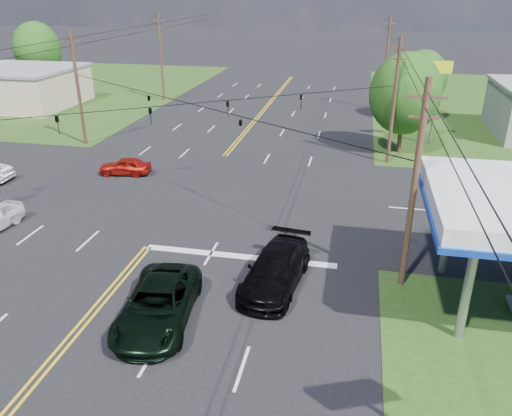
% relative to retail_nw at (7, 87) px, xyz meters
% --- Properties ---
extents(ground, '(280.00, 280.00, 0.00)m').
position_rel_retail_nw_xyz_m(ground, '(30.00, -22.00, -2.00)').
color(ground, black).
rests_on(ground, ground).
extents(grass_nw, '(46.00, 48.00, 0.03)m').
position_rel_retail_nw_xyz_m(grass_nw, '(-5.00, 10.00, -2.00)').
color(grass_nw, '#264115').
rests_on(grass_nw, ground).
extents(stop_bar, '(10.00, 0.50, 0.02)m').
position_rel_retail_nw_xyz_m(stop_bar, '(35.00, -30.00, -2.00)').
color(stop_bar, silver).
rests_on(stop_bar, ground).
extents(retail_nw, '(16.00, 11.00, 4.00)m').
position_rel_retail_nw_xyz_m(retail_nw, '(0.00, 0.00, 0.00)').
color(retail_nw, '#C6B994').
rests_on(retail_nw, ground).
extents(pole_se, '(1.60, 0.28, 9.50)m').
position_rel_retail_nw_xyz_m(pole_se, '(43.00, -31.00, 2.92)').
color(pole_se, '#432E1C').
rests_on(pole_se, ground).
extents(pole_nw, '(1.60, 0.28, 9.50)m').
position_rel_retail_nw_xyz_m(pole_nw, '(17.00, -13.00, 2.92)').
color(pole_nw, '#432E1C').
rests_on(pole_nw, ground).
extents(pole_ne, '(1.60, 0.28, 9.50)m').
position_rel_retail_nw_xyz_m(pole_ne, '(43.00, -13.00, 2.92)').
color(pole_ne, '#432E1C').
rests_on(pole_ne, ground).
extents(pole_left_far, '(1.60, 0.28, 10.00)m').
position_rel_retail_nw_xyz_m(pole_left_far, '(17.00, 6.00, 3.17)').
color(pole_left_far, '#432E1C').
rests_on(pole_left_far, ground).
extents(pole_right_far, '(1.60, 0.28, 10.00)m').
position_rel_retail_nw_xyz_m(pole_right_far, '(43.00, 6.00, 3.17)').
color(pole_right_far, '#432E1C').
rests_on(pole_right_far, ground).
extents(span_wire_signals, '(26.00, 18.00, 1.13)m').
position_rel_retail_nw_xyz_m(span_wire_signals, '(30.00, -22.00, 4.00)').
color(span_wire_signals, black).
rests_on(span_wire_signals, ground).
extents(power_lines, '(26.04, 100.00, 0.64)m').
position_rel_retail_nw_xyz_m(power_lines, '(30.00, -24.00, 6.60)').
color(power_lines, black).
rests_on(power_lines, ground).
extents(tree_right_a, '(5.70, 5.70, 8.18)m').
position_rel_retail_nw_xyz_m(tree_right_a, '(44.00, -10.00, 2.87)').
color(tree_right_a, '#432E1C').
rests_on(tree_right_a, ground).
extents(tree_right_b, '(4.94, 4.94, 7.09)m').
position_rel_retail_nw_xyz_m(tree_right_b, '(46.50, 2.00, 2.22)').
color(tree_right_b, '#432E1C').
rests_on(tree_right_b, ground).
extents(tree_far_l, '(6.08, 6.08, 8.72)m').
position_rel_retail_nw_xyz_m(tree_far_l, '(-2.00, 10.00, 3.19)').
color(tree_far_l, '#432E1C').
rests_on(tree_far_l, ground).
extents(pickup_dkgreen, '(3.34, 6.13, 1.63)m').
position_rel_retail_nw_xyz_m(pickup_dkgreen, '(33.00, -35.93, -1.18)').
color(pickup_dkgreen, black).
rests_on(pickup_dkgreen, ground).
extents(suv_black, '(3.02, 5.98, 1.66)m').
position_rel_retail_nw_xyz_m(suv_black, '(37.28, -32.26, -1.17)').
color(suv_black, black).
rests_on(suv_black, ground).
extents(sedan_red, '(3.88, 1.96, 1.27)m').
position_rel_retail_nw_xyz_m(sedan_red, '(23.91, -19.66, -1.37)').
color(sedan_red, '#A0130B').
rests_on(sedan_red, ground).
extents(polesign_ne, '(1.99, 0.62, 7.20)m').
position_rel_retail_nw_xyz_m(polesign_ne, '(46.84, -6.95, 3.49)').
color(polesign_ne, '#A5A5AA').
rests_on(polesign_ne, ground).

